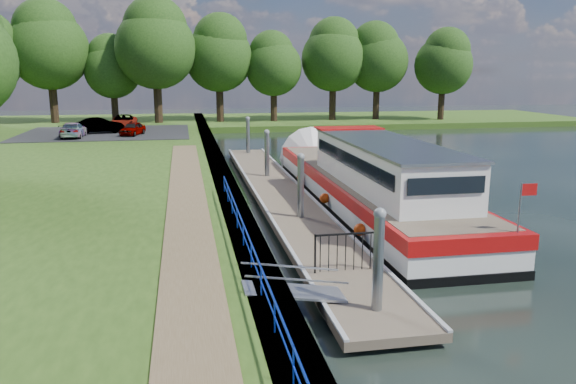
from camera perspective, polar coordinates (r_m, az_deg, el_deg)
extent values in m
plane|color=black|center=(14.67, 8.26, -12.37)|extent=(160.00, 160.00, 0.00)
cube|color=#473D2D|center=(28.23, -6.52, 0.53)|extent=(1.10, 90.00, 0.78)
cube|color=#2B4A15|center=(66.90, 3.71, 7.26)|extent=(60.00, 18.00, 0.60)
cube|color=brown|center=(21.25, -10.13, -2.33)|extent=(1.60, 40.00, 0.05)
cube|color=black|center=(51.28, -17.96, 5.75)|extent=(14.00, 12.00, 0.06)
cube|color=#0C2DBF|center=(16.34, -4.21, -4.15)|extent=(0.04, 18.00, 0.04)
cube|color=#0C2DBF|center=(16.44, -4.19, -5.32)|extent=(0.03, 18.00, 0.03)
cylinder|color=#0C2DBF|center=(10.05, 0.54, -17.21)|extent=(0.04, 0.04, 0.72)
cylinder|color=#0C2DBF|center=(11.81, -1.38, -12.51)|extent=(0.04, 0.04, 0.72)
cylinder|color=#0C2DBF|center=(13.63, -2.74, -9.03)|extent=(0.04, 0.04, 0.72)
cylinder|color=#0C2DBF|center=(15.50, -3.77, -6.39)|extent=(0.04, 0.04, 0.72)
cylinder|color=#0C2DBF|center=(17.39, -4.56, -4.31)|extent=(0.04, 0.04, 0.72)
cylinder|color=#0C2DBF|center=(19.31, -5.20, -2.64)|extent=(0.04, 0.04, 0.72)
cylinder|color=#0C2DBF|center=(21.24, -5.71, -1.28)|extent=(0.04, 0.04, 0.72)
cylinder|color=#0C2DBF|center=(23.18, -6.15, -0.14)|extent=(0.04, 0.04, 0.72)
cylinder|color=#0C2DBF|center=(25.14, -6.51, 0.82)|extent=(0.04, 0.04, 0.72)
cube|color=brown|center=(26.61, -0.71, -0.34)|extent=(2.50, 30.00, 0.24)
cube|color=#9EA0A3|center=(15.52, 7.07, -10.72)|extent=(2.30, 5.00, 0.30)
cube|color=#9EA0A3|center=(22.85, 1.02, -3.06)|extent=(2.30, 5.00, 0.30)
cube|color=#9EA0A3|center=(30.52, -2.00, 0.84)|extent=(2.30, 5.00, 0.30)
cube|color=#9EA0A3|center=(38.33, -3.80, 3.16)|extent=(2.30, 5.00, 0.30)
cube|color=#9EA0A3|center=(26.80, 1.80, 0.07)|extent=(0.12, 30.00, 0.06)
cube|color=#9EA0A3|center=(26.41, -3.26, -0.13)|extent=(0.12, 30.00, 0.06)
cylinder|color=gray|center=(13.81, 9.08, -9.05)|extent=(0.26, 0.26, 3.40)
sphere|color=gray|center=(13.29, 9.32, -2.20)|extent=(0.30, 0.30, 0.30)
cylinder|color=gray|center=(22.12, 1.29, -0.77)|extent=(0.26, 0.26, 3.40)
sphere|color=gray|center=(21.80, 1.31, 3.59)|extent=(0.30, 0.30, 0.30)
cylinder|color=gray|center=(30.82, -2.15, 2.94)|extent=(0.26, 0.26, 3.40)
sphere|color=gray|center=(30.59, -2.18, 6.08)|extent=(0.30, 0.30, 0.30)
cylinder|color=gray|center=(39.65, -4.08, 5.00)|extent=(0.26, 0.26, 3.40)
sphere|color=gray|center=(39.48, -4.12, 7.45)|extent=(0.30, 0.30, 0.30)
cube|color=#A5A8AD|center=(14.42, 0.60, -10.08)|extent=(2.58, 1.00, 0.43)
cube|color=#A5A8AD|center=(13.80, 1.00, -8.90)|extent=(2.58, 0.04, 0.41)
cube|color=#A5A8AD|center=(14.68, 0.24, -7.57)|extent=(2.58, 0.04, 0.41)
cube|color=black|center=(16.04, 2.77, -6.30)|extent=(0.05, 0.05, 1.15)
cube|color=black|center=(16.53, 8.88, -5.87)|extent=(0.05, 0.05, 1.15)
cube|color=black|center=(16.10, 5.92, -4.27)|extent=(1.85, 0.05, 0.05)
cube|color=black|center=(16.07, 3.29, -6.27)|extent=(0.02, 0.02, 1.10)
cube|color=black|center=(16.13, 4.16, -6.21)|extent=(0.02, 0.02, 1.10)
cube|color=black|center=(16.19, 5.02, -6.15)|extent=(0.02, 0.02, 1.10)
cube|color=black|center=(16.26, 5.87, -6.09)|extent=(0.02, 0.02, 1.10)
cube|color=black|center=(16.33, 6.72, -6.03)|extent=(0.02, 0.02, 1.10)
cube|color=black|center=(16.41, 7.56, -5.97)|extent=(0.02, 0.02, 1.10)
cube|color=black|center=(16.48, 8.39, -5.91)|extent=(0.02, 0.02, 1.10)
cube|color=black|center=(26.06, 7.71, -1.31)|extent=(4.00, 20.00, 0.55)
cube|color=silver|center=(25.93, 7.74, -0.02)|extent=(3.96, 19.90, 0.65)
cube|color=#A30B0B|center=(25.82, 7.78, 1.19)|extent=(4.04, 20.00, 0.48)
cube|color=brown|center=(25.77, 7.79, 1.72)|extent=(3.68, 19.20, 0.04)
cone|color=silver|center=(35.79, 2.54, 3.34)|extent=(4.00, 1.50, 4.00)
cube|color=silver|center=(23.30, 9.78, 2.73)|extent=(3.00, 11.00, 1.75)
cube|color=gray|center=(23.17, 9.86, 4.98)|extent=(3.10, 11.20, 0.10)
cube|color=black|center=(22.78, 6.21, 3.26)|extent=(0.04, 10.00, 0.55)
cube|color=black|center=(23.83, 13.24, 3.40)|extent=(0.04, 10.00, 0.55)
cube|color=black|center=(28.48, 5.94, 5.06)|extent=(2.60, 0.04, 0.55)
cube|color=black|center=(18.24, 15.82, 0.62)|extent=(2.60, 0.04, 0.55)
cube|color=#A30B0B|center=(28.06, 6.17, 6.49)|extent=(3.20, 1.60, 0.06)
cylinder|color=gray|center=(17.67, 22.47, -1.55)|extent=(0.05, 0.05, 1.50)
cube|color=#A30B0B|center=(17.69, 23.30, 0.23)|extent=(0.50, 0.02, 0.35)
sphere|color=#D8420C|center=(19.75, 7.33, -3.81)|extent=(0.44, 0.44, 0.44)
sphere|color=#D8420C|center=(24.40, 3.75, -0.64)|extent=(0.44, 0.44, 0.44)
sphere|color=#D8420C|center=(29.17, 1.33, 1.51)|extent=(0.44, 0.44, 0.44)
imported|color=#594C47|center=(18.90, 10.89, 0.49)|extent=(0.60, 0.73, 1.72)
cylinder|color=#332316|center=(63.40, -22.69, 8.26)|extent=(0.83, 0.83, 4.21)
sphere|color=#1B3811|center=(63.34, -23.10, 13.10)|extent=(7.95, 7.95, 7.95)
sphere|color=#1B3811|center=(63.58, -23.44, 14.87)|extent=(6.31, 6.31, 6.31)
cylinder|color=#332316|center=(62.98, -17.17, 8.13)|extent=(0.70, 0.70, 3.10)
sphere|color=#1B3811|center=(62.86, -17.40, 11.72)|extent=(5.85, 5.85, 5.85)
sphere|color=#1B3811|center=(63.06, -17.63, 13.04)|extent=(4.65, 4.65, 4.65)
cylinder|color=#332316|center=(60.09, -13.05, 8.75)|extent=(0.84, 0.84, 4.29)
sphere|color=#1B3811|center=(60.04, -13.31, 13.97)|extent=(8.10, 8.10, 8.10)
sphere|color=#1B3811|center=(60.29, -13.36, 15.89)|extent=(6.44, 6.44, 6.44)
cylinder|color=#332316|center=(62.18, -6.93, 8.87)|extent=(0.79, 0.79, 3.83)
sphere|color=#1B3811|center=(62.09, -7.05, 13.38)|extent=(7.24, 7.24, 7.24)
sphere|color=#1B3811|center=(61.95, -6.90, 15.07)|extent=(5.75, 5.75, 5.75)
cylinder|color=#332316|center=(62.59, -1.45, 8.71)|extent=(0.72, 0.72, 3.26)
sphere|color=#1B3811|center=(62.48, -1.47, 12.53)|extent=(6.16, 6.16, 6.16)
sphere|color=#1B3811|center=(62.72, -1.70, 13.93)|extent=(4.89, 4.89, 4.89)
cylinder|color=#332316|center=(64.28, 4.54, 9.00)|extent=(0.78, 0.78, 3.77)
sphere|color=#1B3811|center=(64.19, 4.62, 13.30)|extent=(7.13, 7.13, 7.13)
sphere|color=#1B3811|center=(64.52, 4.70, 14.88)|extent=(5.66, 5.66, 5.66)
cylinder|color=#332316|center=(65.83, 8.94, 8.91)|extent=(0.77, 0.77, 3.65)
sphere|color=#1B3811|center=(65.74, 9.08, 12.97)|extent=(6.89, 6.89, 6.89)
sphere|color=#1B3811|center=(65.68, 8.82, 14.48)|extent=(5.47, 5.47, 5.47)
cylinder|color=#332316|center=(66.83, 15.29, 8.58)|extent=(0.74, 0.74, 3.41)
sphere|color=#1B3811|center=(66.73, 15.51, 12.30)|extent=(6.43, 6.43, 6.43)
sphere|color=#1B3811|center=(66.67, 15.85, 13.67)|extent=(5.11, 5.11, 5.11)
imported|color=#999999|center=(48.47, -15.51, 6.23)|extent=(2.19, 3.40, 1.08)
imported|color=#999999|center=(50.79, -18.56, 6.43)|extent=(4.19, 2.13, 1.32)
imported|color=#999999|center=(48.29, -20.99, 5.91)|extent=(1.72, 4.13, 1.19)
imported|color=#999999|center=(53.65, -16.36, 6.84)|extent=(2.19, 4.72, 1.31)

